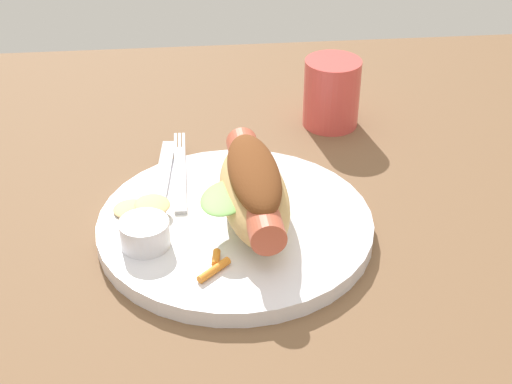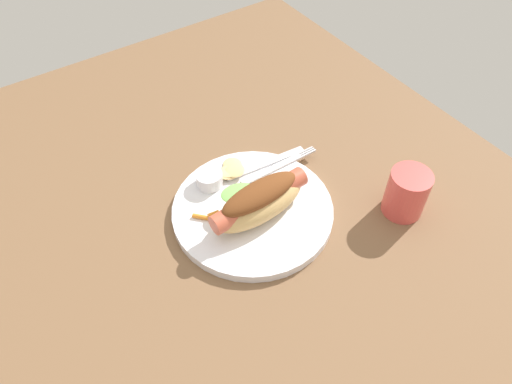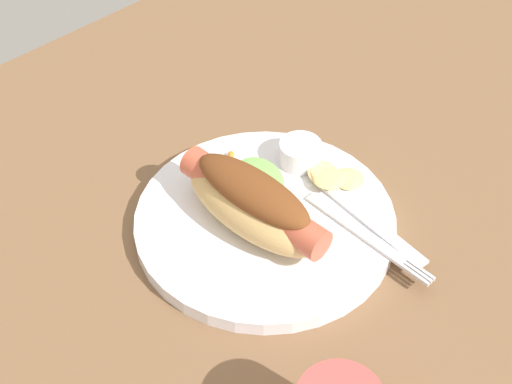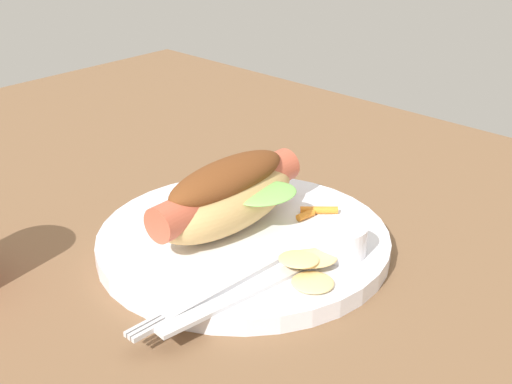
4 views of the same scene
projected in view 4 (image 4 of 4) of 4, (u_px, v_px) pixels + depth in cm
name	position (u px, v px, depth cm)	size (l,w,h in cm)	color
ground_plane	(218.00, 257.00, 65.72)	(120.00, 90.00, 1.80)	brown
plate	(243.00, 241.00, 64.90)	(26.20, 26.20, 1.60)	white
hot_dog	(225.00, 193.00, 64.44)	(9.75, 17.21, 6.48)	tan
sauce_ramekin	(340.00, 240.00, 60.92)	(4.52, 4.52, 2.53)	white
fork	(213.00, 292.00, 55.60)	(1.29, 15.43, 0.40)	silver
knife	(241.00, 294.00, 55.31)	(15.25, 1.40, 0.36)	silver
chips_pile	(308.00, 264.00, 58.23)	(6.60, 6.66, 1.59)	#E7C37E
carrot_garnish	(315.00, 212.00, 67.73)	(3.06, 4.11, 0.71)	orange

